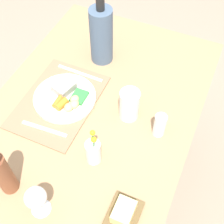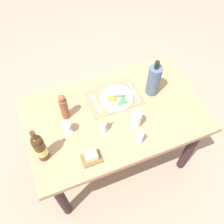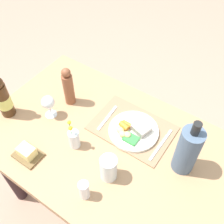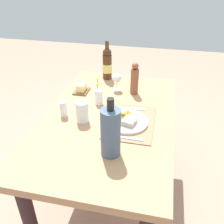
{
  "view_description": "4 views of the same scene",
  "coord_description": "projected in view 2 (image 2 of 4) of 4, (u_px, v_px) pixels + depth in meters",
  "views": [
    {
      "loc": [
        0.58,
        0.37,
        1.75
      ],
      "look_at": [
        -0.06,
        0.08,
        0.79
      ],
      "focal_mm": 49.17,
      "sensor_mm": 36.0,
      "label": 1
    },
    {
      "loc": [
        0.4,
        0.94,
        2.24
      ],
      "look_at": [
        0.04,
        0.02,
        0.83
      ],
      "focal_mm": 38.93,
      "sensor_mm": 36.0,
      "label": 2
    },
    {
      "loc": [
        -0.42,
        0.59,
        1.87
      ],
      "look_at": [
        0.05,
        -0.09,
        0.89
      ],
      "focal_mm": 42.67,
      "sensor_mm": 36.0,
      "label": 3
    },
    {
      "loc": [
        -1.28,
        -0.3,
        1.61
      ],
      "look_at": [
        -0.08,
        -0.04,
        0.85
      ],
      "focal_mm": 39.53,
      "sensor_mm": 36.0,
      "label": 4
    }
  ],
  "objects": [
    {
      "name": "ground_plane",
      "position": [
        115.0,
        157.0,
        2.42
      ],
      "size": [
        8.0,
        8.0,
        0.0
      ],
      "primitive_type": "plane",
      "color": "tan"
    },
    {
      "name": "dining_table",
      "position": [
        115.0,
        122.0,
        1.89
      ],
      "size": [
        1.32,
        0.81,
        0.77
      ],
      "color": "#A97D56",
      "rests_on": "ground_plane"
    },
    {
      "name": "placemat",
      "position": [
        113.0,
        97.0,
        1.87
      ],
      "size": [
        0.41,
        0.28,
        0.01
      ],
      "primitive_type": "cube",
      "color": "#8E6E50",
      "rests_on": "dining_table"
    },
    {
      "name": "dinner_plate",
      "position": [
        117.0,
        97.0,
        1.85
      ],
      "size": [
        0.25,
        0.25,
        0.05
      ],
      "color": "white",
      "rests_on": "placemat"
    },
    {
      "name": "fork",
      "position": [
        134.0,
        92.0,
        1.9
      ],
      "size": [
        0.02,
        0.21,
        0.0
      ],
      "primitive_type": "cube",
      "rotation": [
        0.0,
        0.0,
        -0.02
      ],
      "color": "silver",
      "rests_on": "placemat"
    },
    {
      "name": "knife",
      "position": [
        97.0,
        104.0,
        1.83
      ],
      "size": [
        0.03,
        0.19,
        0.0
      ],
      "primitive_type": "cube",
      "rotation": [
        0.0,
        0.0,
        0.06
      ],
      "color": "silver",
      "rests_on": "placemat"
    },
    {
      "name": "pepper_mill",
      "position": [
        64.0,
        107.0,
        1.68
      ],
      "size": [
        0.06,
        0.06,
        0.24
      ],
      "color": "brown",
      "rests_on": "dining_table"
    },
    {
      "name": "cooler_bottle",
      "position": [
        154.0,
        80.0,
        1.8
      ],
      "size": [
        0.1,
        0.1,
        0.32
      ],
      "color": "#495C74",
      "rests_on": "dining_table"
    },
    {
      "name": "water_tumbler",
      "position": [
        136.0,
        120.0,
        1.69
      ],
      "size": [
        0.08,
        0.08,
        0.13
      ],
      "color": "silver",
      "rests_on": "dining_table"
    },
    {
      "name": "butter_dish",
      "position": [
        91.0,
        157.0,
        1.56
      ],
      "size": [
        0.13,
        0.1,
        0.06
      ],
      "color": "brown",
      "rests_on": "dining_table"
    },
    {
      "name": "flower_vase",
      "position": [
        103.0,
        126.0,
        1.66
      ],
      "size": [
        0.05,
        0.05,
        0.19
      ],
      "color": "silver",
      "rests_on": "dining_table"
    },
    {
      "name": "wine_bottle",
      "position": [
        40.0,
        148.0,
        1.49
      ],
      "size": [
        0.07,
        0.07,
        0.31
      ],
      "color": "#442814",
      "rests_on": "dining_table"
    },
    {
      "name": "salt_shaker",
      "position": [
        140.0,
        138.0,
        1.61
      ],
      "size": [
        0.05,
        0.05,
        0.1
      ],
      "primitive_type": "cylinder",
      "color": "white",
      "rests_on": "dining_table"
    },
    {
      "name": "wine_glass",
      "position": [
        66.0,
        125.0,
        1.62
      ],
      "size": [
        0.07,
        0.07,
        0.13
      ],
      "color": "white",
      "rests_on": "dining_table"
    }
  ]
}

